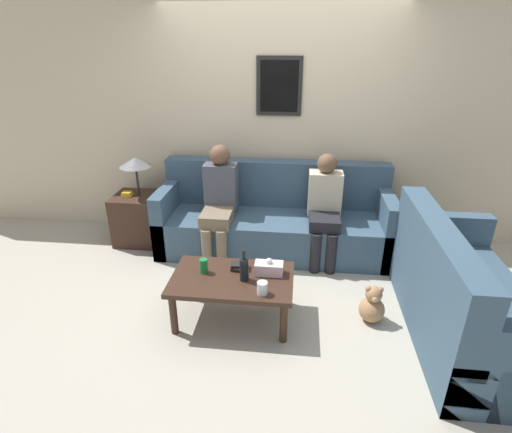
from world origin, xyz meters
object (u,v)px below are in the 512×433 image
(coffee_table, at_px, (232,283))
(couch_main, at_px, (274,221))
(person_left, at_px, (219,198))
(person_right, at_px, (325,205))
(drinking_glass, at_px, (262,288))
(couch_side, at_px, (461,299))
(teddy_bear, at_px, (372,306))
(wine_bottle, at_px, (244,269))

(coffee_table, bearing_deg, couch_main, 78.83)
(person_left, relative_size, person_right, 1.05)
(coffee_table, xyz_separation_m, drinking_glass, (0.26, -0.20, 0.11))
(couch_main, relative_size, drinking_glass, 24.71)
(drinking_glass, bearing_deg, coffee_table, 143.23)
(couch_side, distance_m, person_right, 1.53)
(teddy_bear, bearing_deg, person_right, 110.30)
(couch_main, distance_m, couch_side, 2.00)
(coffee_table, bearing_deg, person_left, 105.95)
(person_right, bearing_deg, couch_side, -47.20)
(wine_bottle, height_order, drinking_glass, wine_bottle)
(coffee_table, relative_size, drinking_glass, 9.87)
(drinking_glass, relative_size, teddy_bear, 0.30)
(teddy_bear, bearing_deg, drinking_glass, -162.00)
(couch_side, relative_size, drinking_glass, 16.88)
(coffee_table, relative_size, wine_bottle, 3.68)
(couch_main, xyz_separation_m, couch_side, (1.54, -1.27, 0.00))
(drinking_glass, height_order, person_right, person_right)
(coffee_table, distance_m, teddy_bear, 1.17)
(coffee_table, distance_m, person_right, 1.38)
(person_left, bearing_deg, drinking_glass, -66.06)
(coffee_table, bearing_deg, person_right, 55.00)
(person_right, height_order, teddy_bear, person_right)
(wine_bottle, relative_size, person_left, 0.23)
(couch_main, bearing_deg, couch_side, -39.46)
(couch_main, relative_size, teddy_bear, 7.41)
(couch_side, distance_m, wine_bottle, 1.70)
(couch_main, height_order, wine_bottle, couch_main)
(drinking_glass, xyz_separation_m, person_right, (0.51, 1.31, 0.16))
(couch_main, distance_m, coffee_table, 1.30)
(couch_main, height_order, couch_side, same)
(couch_side, bearing_deg, person_left, 62.32)
(wine_bottle, distance_m, person_left, 1.23)
(coffee_table, distance_m, person_left, 1.20)
(coffee_table, bearing_deg, teddy_bear, 4.52)
(person_left, height_order, teddy_bear, person_left)
(couch_side, xyz_separation_m, drinking_glass, (-1.53, -0.21, 0.13))
(couch_main, xyz_separation_m, wine_bottle, (-0.15, -1.30, 0.18))
(couch_side, height_order, coffee_table, couch_side)
(drinking_glass, distance_m, teddy_bear, 0.98)
(coffee_table, distance_m, wine_bottle, 0.19)
(coffee_table, bearing_deg, drinking_glass, -36.77)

